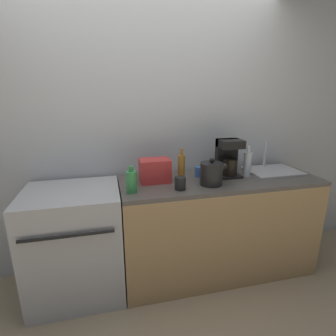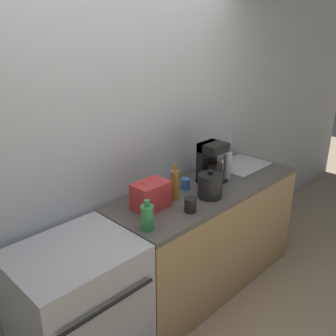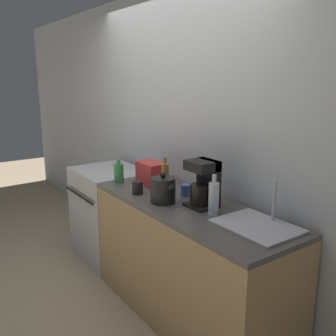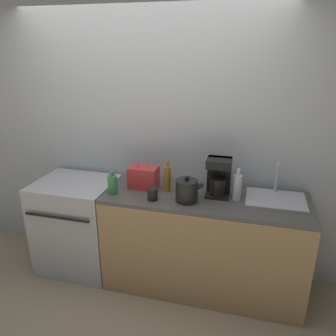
{
  "view_description": "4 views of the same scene",
  "coord_description": "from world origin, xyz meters",
  "views": [
    {
      "loc": [
        -0.34,
        -1.72,
        1.67
      ],
      "look_at": [
        0.17,
        0.4,
        1.03
      ],
      "focal_mm": 28.0,
      "sensor_mm": 36.0,
      "label": 1
    },
    {
      "loc": [
        -1.57,
        -1.4,
        2.17
      ],
      "look_at": [
        0.24,
        0.39,
        1.18
      ],
      "focal_mm": 40.0,
      "sensor_mm": 36.0,
      "label": 2
    },
    {
      "loc": [
        2.66,
        -1.29,
        1.83
      ],
      "look_at": [
        0.34,
        0.34,
        1.14
      ],
      "focal_mm": 40.0,
      "sensor_mm": 36.0,
      "label": 3
    },
    {
      "loc": [
        0.98,
        -2.25,
        2.14
      ],
      "look_at": [
        0.28,
        0.35,
        1.15
      ],
      "focal_mm": 35.0,
      "sensor_mm": 36.0,
      "label": 4
    }
  ],
  "objects": [
    {
      "name": "coffee_maker",
      "position": [
        0.73,
        0.38,
        1.1
      ],
      "size": [
        0.2,
        0.19,
        0.34
      ],
      "color": "black",
      "rests_on": "counter_block"
    },
    {
      "name": "stove",
      "position": [
        -0.64,
        0.31,
        0.48
      ],
      "size": [
        0.74,
        0.66,
        0.93
      ],
      "color": "#B7B7BC",
      "rests_on": "ground_plane"
    },
    {
      "name": "toaster",
      "position": [
        0.05,
        0.37,
        1.03
      ],
      "size": [
        0.26,
        0.18,
        0.2
      ],
      "color": "red",
      "rests_on": "counter_block"
    },
    {
      "name": "counter_block",
      "position": [
        0.63,
        0.31,
        0.46
      ],
      "size": [
        1.77,
        0.63,
        0.93
      ],
      "color": "tan",
      "rests_on": "ground_plane"
    },
    {
      "name": "wall_back",
      "position": [
        0.0,
        0.68,
        1.3
      ],
      "size": [
        8.0,
        0.05,
        2.6
      ],
      "color": "silver",
      "rests_on": "ground_plane"
    },
    {
      "name": "cup_black",
      "position": [
        0.21,
        0.14,
        0.98
      ],
      "size": [
        0.09,
        0.09,
        0.1
      ],
      "color": "black",
      "rests_on": "counter_block"
    },
    {
      "name": "bottle_clear",
      "position": [
        0.89,
        0.33,
        1.04
      ],
      "size": [
        0.07,
        0.07,
        0.28
      ],
      "color": "silver",
      "rests_on": "counter_block"
    },
    {
      "name": "bottle_green",
      "position": [
        -0.17,
        0.17,
        1.02
      ],
      "size": [
        0.08,
        0.08,
        0.21
      ],
      "color": "#338C47",
      "rests_on": "counter_block"
    },
    {
      "name": "cup_blue",
      "position": [
        0.46,
        0.42,
        0.97
      ],
      "size": [
        0.07,
        0.07,
        0.09
      ],
      "color": "#3860B2",
      "rests_on": "counter_block"
    },
    {
      "name": "kettle",
      "position": [
        0.49,
        0.19,
        1.02
      ],
      "size": [
        0.23,
        0.19,
        0.23
      ],
      "color": "black",
      "rests_on": "counter_block"
    },
    {
      "name": "sink_tray",
      "position": [
        1.21,
        0.4,
        0.94
      ],
      "size": [
        0.49,
        0.38,
        0.28
      ],
      "color": "#B7B7BC",
      "rests_on": "counter_block"
    },
    {
      "name": "bottle_amber",
      "position": [
        0.28,
        0.35,
        1.05
      ],
      "size": [
        0.06,
        0.06,
        0.28
      ],
      "color": "#9E6B23",
      "rests_on": "counter_block"
    },
    {
      "name": "ground_plane",
      "position": [
        0.0,
        0.0,
        0.0
      ],
      "size": [
        12.0,
        12.0,
        0.0
      ],
      "primitive_type": "plane",
      "color": "tan"
    }
  ]
}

